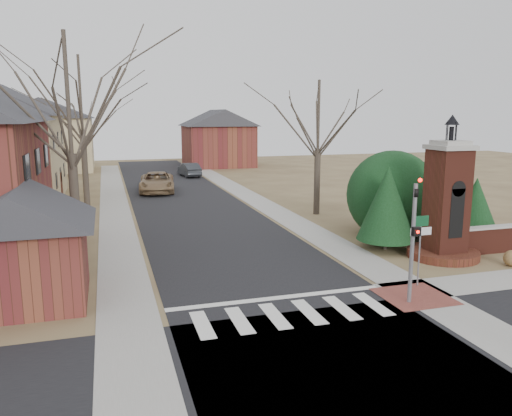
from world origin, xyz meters
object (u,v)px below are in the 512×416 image
object	(u,v)px
sign_post	(420,237)
pickup_truck	(157,182)
distant_car	(189,170)
traffic_signal_pole	(414,231)
brick_gate_monument	(446,211)

from	to	relation	value
sign_post	pickup_truck	xyz separation A→B (m)	(-7.19, 26.47, -1.11)
distant_car	sign_post	bearing A→B (deg)	87.88
traffic_signal_pole	pickup_truck	bearing A→B (deg)	101.95
brick_gate_monument	pickup_truck	size ratio (longest dim) A/B	1.07
brick_gate_monument	traffic_signal_pole	bearing A→B (deg)	-136.76
brick_gate_monument	sign_post	bearing A→B (deg)	-138.58
distant_car	traffic_signal_pole	bearing A→B (deg)	85.75
brick_gate_monument	distant_car	xyz separation A→B (m)	(-6.27, 33.28, -1.45)
distant_car	pickup_truck	bearing A→B (deg)	59.58
sign_post	brick_gate_monument	xyz separation A→B (m)	(3.41, 3.01, 0.22)
sign_post	pickup_truck	size ratio (longest dim) A/B	0.46
traffic_signal_pole	sign_post	world-z (taller)	traffic_signal_pole
sign_post	brick_gate_monument	bearing A→B (deg)	41.42
brick_gate_monument	distant_car	distance (m)	33.90
distant_car	brick_gate_monument	bearing A→B (deg)	94.04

